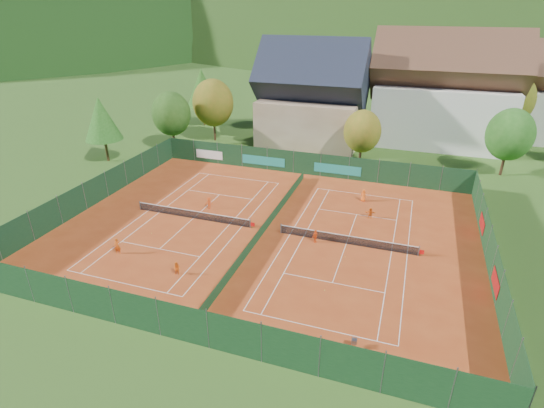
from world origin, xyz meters
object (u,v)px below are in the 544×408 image
at_px(hotel_block_a, 443,96).
at_px(player_right_near, 315,236).
at_px(ball_hopper, 354,341).
at_px(player_right_far_a, 363,195).
at_px(player_left_near, 117,246).
at_px(chalet, 312,101).
at_px(player_left_mid, 177,269).
at_px(player_right_far_b, 370,213).
at_px(player_left_far, 209,203).
at_px(hotel_block_b, 534,97).

bearing_deg(hotel_block_a, player_right_near, -106.48).
relative_size(ball_hopper, player_right_far_a, 0.56).
xyz_separation_m(ball_hopper, player_left_near, (-21.76, 4.69, 0.22)).
bearing_deg(chalet, hotel_block_a, 17.53).
height_order(player_left_near, player_right_near, player_left_near).
bearing_deg(player_left_mid, player_right_far_b, 42.96).
xyz_separation_m(player_left_near, player_right_far_b, (20.46, 14.28, -0.18)).
distance_m(hotel_block_a, player_left_far, 41.30).
distance_m(ball_hopper, player_left_far, 23.97).
relative_size(ball_hopper, player_left_mid, 0.67).
bearing_deg(hotel_block_b, player_right_far_a, -122.75).
xyz_separation_m(chalet, player_right_far_b, (12.42, -23.99, -6.02)).
bearing_deg(player_left_near, player_right_near, -1.06).
relative_size(player_left_far, player_right_far_a, 0.95).
distance_m(player_left_far, player_right_near, 13.04).
bearing_deg(player_left_far, hotel_block_a, -139.62).
xyz_separation_m(player_left_mid, player_left_far, (-3.09, 12.11, 0.08)).
relative_size(hotel_block_b, player_left_near, 11.12).
xyz_separation_m(player_left_near, player_right_near, (16.20, 7.64, -0.13)).
distance_m(hotel_block_a, ball_hopper, 49.71).
xyz_separation_m(chalet, player_left_near, (-8.04, -38.26, -5.85)).
bearing_deg(hotel_block_b, player_left_near, -128.14).
relative_size(player_left_near, player_right_near, 1.20).
xyz_separation_m(ball_hopper, player_left_mid, (-15.08, 3.52, 0.04)).
height_order(chalet, hotel_block_a, hotel_block_a).
relative_size(hotel_block_a, player_right_far_b, 17.99).
bearing_deg(chalet, ball_hopper, -72.29).
distance_m(player_left_near, player_right_near, 17.92).
xyz_separation_m(player_left_far, player_right_far_a, (15.62, 7.36, 0.04)).
bearing_deg(hotel_block_a, player_right_far_a, -106.81).
distance_m(ball_hopper, player_right_near, 13.53).
bearing_deg(player_right_far_a, chalet, -50.85).
distance_m(player_left_far, player_right_far_b, 17.21).
relative_size(ball_hopper, player_left_far, 0.59).
bearing_deg(hotel_block_a, hotel_block_b, 29.74).
relative_size(hotel_block_b, player_right_near, 13.30).
bearing_deg(hotel_block_a, ball_hopper, -96.16).
bearing_deg(player_left_mid, hotel_block_b, 51.97).
bearing_deg(chalet, player_left_far, -99.26).
height_order(player_left_far, player_right_far_b, player_left_far).
xyz_separation_m(chalet, player_left_mid, (-1.36, -39.43, -6.02)).
height_order(chalet, player_right_near, chalet).
distance_m(chalet, player_left_mid, 39.91).
xyz_separation_m(hotel_block_b, player_left_far, (-37.46, -41.32, -5.94)).
bearing_deg(ball_hopper, player_left_mid, 166.85).
height_order(hotel_block_b, player_left_mid, hotel_block_b).
height_order(player_left_mid, player_left_far, player_left_far).
distance_m(player_left_mid, player_right_far_a, 23.15).
bearing_deg(ball_hopper, chalet, 107.71).
xyz_separation_m(chalet, hotel_block_a, (19.00, 6.00, 0.76)).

